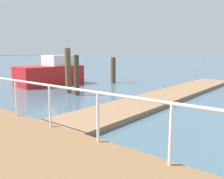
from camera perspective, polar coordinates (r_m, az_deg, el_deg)
floating_dock at (r=12.34m, az=13.42°, el=-1.34°), size 15.61×2.00×0.18m
boardwalk_railing at (r=6.73m, az=-18.79°, el=-0.26°), size 0.06×24.34×1.08m
dock_piling_0 at (r=13.25m, az=-10.48°, el=4.43°), size 0.32×0.32×2.46m
dock_piling_1 at (r=12.53m, az=-8.47°, el=3.40°), size 0.27×0.27×2.10m
dock_piling_3 at (r=17.28m, az=0.29°, el=4.64°), size 0.35×0.35×1.86m
moored_boat_2 at (r=16.96m, az=-14.44°, el=3.83°), size 4.52×2.66×2.02m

